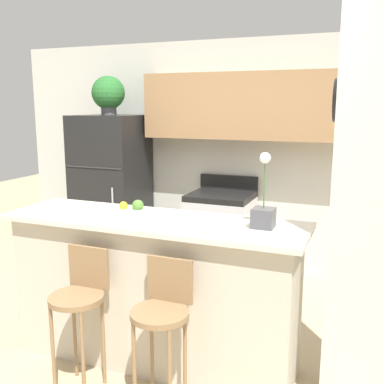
# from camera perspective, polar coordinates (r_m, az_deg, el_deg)

# --- Properties ---
(ground_plane) EXTENTS (14.00, 14.00, 0.00)m
(ground_plane) POSITION_cam_1_polar(r_m,az_deg,el_deg) (3.55, -4.76, -20.34)
(ground_plane) COLOR tan
(wall_back) EXTENTS (5.60, 0.38, 2.55)m
(wall_back) POSITION_cam_1_polar(r_m,az_deg,el_deg) (4.95, 7.21, 6.94)
(wall_back) COLOR silver
(wall_back) RESTS_ON ground_plane
(pillar_right) EXTENTS (0.38, 0.32, 2.55)m
(pillar_right) POSITION_cam_1_polar(r_m,az_deg,el_deg) (2.79, 21.03, -1.47)
(pillar_right) COLOR silver
(pillar_right) RESTS_ON ground_plane
(counter_bar) EXTENTS (2.15, 0.64, 1.07)m
(counter_bar) POSITION_cam_1_polar(r_m,az_deg,el_deg) (3.31, -4.92, -12.31)
(counter_bar) COLOR beige
(counter_bar) RESTS_ON ground_plane
(refrigerator) EXTENTS (0.74, 0.73, 1.73)m
(refrigerator) POSITION_cam_1_polar(r_m,az_deg,el_deg) (5.34, -10.17, 0.25)
(refrigerator) COLOR black
(refrigerator) RESTS_ON ground_plane
(stove_range) EXTENTS (0.67, 0.60, 1.07)m
(stove_range) POSITION_cam_1_polar(r_m,az_deg,el_deg) (4.94, 3.64, -5.31)
(stove_range) COLOR silver
(stove_range) RESTS_ON ground_plane
(bar_stool_left) EXTENTS (0.35, 0.35, 0.94)m
(bar_stool_left) POSITION_cam_1_polar(r_m,az_deg,el_deg) (3.06, -14.04, -13.01)
(bar_stool_left) COLOR olive
(bar_stool_left) RESTS_ON ground_plane
(bar_stool_right) EXTENTS (0.35, 0.35, 0.94)m
(bar_stool_right) POSITION_cam_1_polar(r_m,az_deg,el_deg) (2.78, -3.78, -15.24)
(bar_stool_right) COLOR olive
(bar_stool_right) RESTS_ON ground_plane
(potted_plant_on_fridge) EXTENTS (0.37, 0.37, 0.44)m
(potted_plant_on_fridge) POSITION_cam_1_polar(r_m,az_deg,el_deg) (5.25, -10.59, 12.17)
(potted_plant_on_fridge) COLOR #4C4C51
(potted_plant_on_fridge) RESTS_ON refrigerator
(orchid_vase) EXTENTS (0.14, 0.14, 0.49)m
(orchid_vase) POSITION_cam_1_polar(r_m,az_deg,el_deg) (2.90, 9.07, -2.34)
(orchid_vase) COLOR #4C4C51
(orchid_vase) RESTS_ON counter_bar
(fruit_bowl) EXTENTS (0.24, 0.24, 0.12)m
(fruit_bowl) POSITION_cam_1_polar(r_m,az_deg,el_deg) (3.22, -7.68, -2.37)
(fruit_bowl) COLOR silver
(fruit_bowl) RESTS_ON counter_bar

